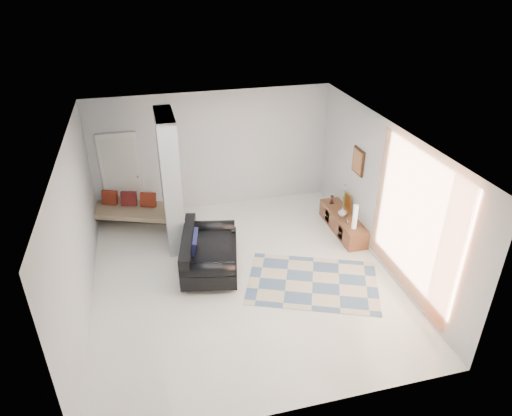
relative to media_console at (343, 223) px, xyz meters
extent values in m
plane|color=silver|center=(-2.52, -1.10, -0.21)|extent=(6.00, 6.00, 0.00)
plane|color=white|center=(-2.52, -1.10, 2.59)|extent=(6.00, 6.00, 0.00)
plane|color=silver|center=(-2.52, 1.90, 1.19)|extent=(6.00, 0.00, 6.00)
plane|color=silver|center=(-2.52, -4.10, 1.19)|extent=(6.00, 0.00, 6.00)
plane|color=silver|center=(-5.27, -1.10, 1.19)|extent=(0.00, 6.00, 6.00)
plane|color=silver|center=(0.23, -1.10, 1.19)|extent=(0.00, 6.00, 6.00)
cube|color=#9FA4A6|center=(-3.62, 0.50, 1.19)|extent=(0.35, 1.20, 2.80)
cube|color=silver|center=(-4.62, 1.86, 0.81)|extent=(0.85, 0.06, 2.04)
plane|color=#FA8241|center=(0.15, -2.25, 1.24)|extent=(0.00, 2.55, 2.55)
cube|color=#371E0F|center=(0.20, 0.00, 1.44)|extent=(0.04, 0.45, 0.55)
cube|color=brown|center=(0.00, 0.00, -0.01)|extent=(0.45, 1.67, 0.40)
cube|color=#371E0F|center=(-0.22, -0.37, -0.01)|extent=(0.02, 0.22, 0.28)
cube|color=#371E0F|center=(-0.22, 0.37, -0.01)|extent=(0.02, 0.22, 0.28)
cube|color=#BE8838|center=(0.18, 0.23, 0.39)|extent=(0.09, 0.32, 0.40)
cube|color=silver|center=(-0.10, -0.37, 0.25)|extent=(0.04, 0.10, 0.12)
cylinder|color=silver|center=(-3.60, -1.27, -0.16)|extent=(0.05, 0.05, 0.10)
cylinder|color=silver|center=(-3.31, 0.15, -0.16)|extent=(0.05, 0.05, 0.10)
cylinder|color=silver|center=(-2.80, -1.44, -0.16)|extent=(0.05, 0.05, 0.10)
cylinder|color=silver|center=(-2.51, -0.01, -0.16)|extent=(0.05, 0.05, 0.10)
cube|color=black|center=(-3.05, -0.64, 0.04)|extent=(1.33, 1.87, 0.30)
cube|color=black|center=(-3.46, -0.56, 0.37)|extent=(0.53, 1.70, 0.36)
cylinder|color=black|center=(-3.20, -1.36, 0.27)|extent=(1.00, 0.47, 0.28)
cylinder|color=black|center=(-2.91, 0.07, 0.27)|extent=(1.00, 0.47, 0.28)
cube|color=black|center=(-3.34, -0.58, 0.39)|extent=(0.26, 0.64, 0.31)
cylinder|color=black|center=(-5.45, 1.32, -0.01)|extent=(0.04, 0.04, 0.40)
cylinder|color=black|center=(-3.67, 0.64, -0.01)|extent=(0.04, 0.04, 0.40)
cylinder|color=black|center=(-5.17, 2.06, -0.01)|extent=(0.04, 0.04, 0.40)
cylinder|color=black|center=(-3.39, 1.38, -0.01)|extent=(0.04, 0.04, 0.40)
cube|color=beige|center=(-4.42, 1.35, 0.17)|extent=(2.09, 1.45, 0.12)
cube|color=maroon|center=(-4.94, 1.71, 0.39)|extent=(0.38, 0.28, 0.33)
cube|color=maroon|center=(-4.52, 1.55, 0.39)|extent=(0.38, 0.28, 0.33)
cube|color=maroon|center=(-4.11, 1.39, 0.39)|extent=(0.38, 0.28, 0.33)
cube|color=beige|center=(-1.29, -1.58, -0.20)|extent=(2.81, 2.37, 0.01)
cylinder|color=white|center=(-0.02, -0.56, 0.46)|extent=(0.10, 0.10, 0.53)
imported|color=silver|center=(-0.05, -0.02, 0.29)|extent=(0.21, 0.21, 0.20)
camera|label=1|loc=(-3.99, -7.90, 5.14)|focal=32.00mm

